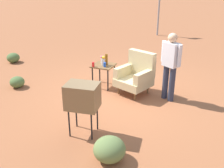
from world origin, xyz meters
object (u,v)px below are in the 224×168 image
Objects in this scene: armchair at (136,75)px; tv_on_stand at (82,96)px; side_table at (104,68)px; flower_vase at (103,60)px; person_standing at (170,63)px; road_sign at (159,6)px; soda_can_red at (93,64)px; bottle_tall_amber at (106,60)px; soda_can_blue at (105,65)px; bottle_short_clear at (102,60)px.

tv_on_stand is (-0.34, -2.17, 0.28)m from armchair.
flower_vase is (0.02, -0.06, 0.24)m from side_table.
road_sign is at bearing 105.74° from person_standing.
side_table is 0.24m from flower_vase.
tv_on_stand reaches higher than side_table.
bottle_tall_amber is at bearing 45.80° from soda_can_red.
person_standing reaches higher than side_table.
flower_vase is at bearing 135.50° from soda_can_blue.
soda_can_red is at bearing -161.03° from soda_can_blue.
bottle_tall_amber is 2.46× the size of soda_can_blue.
armchair reaches higher than flower_vase.
bottle_short_clear is 1.64× the size of soda_can_red.
person_standing is 0.67× the size of road_sign.
road_sign is 7.01m from soda_can_blue.
soda_can_blue and soda_can_red have the same top height.
bottle_short_clear is 0.37m from soda_can_red.
bottle_tall_amber reaches higher than side_table.
soda_can_blue is 0.30m from soda_can_red.
bottle_tall_amber is 1.13× the size of flower_vase.
road_sign is at bearing 92.13° from bottle_tall_amber.
tv_on_stand is 8.44× the size of soda_can_red.
side_table is 2.04× the size of bottle_tall_amber.
person_standing is 7.24m from road_sign.
flower_vase is (-0.06, -0.09, -0.00)m from bottle_tall_amber.
soda_can_red is at bearing -128.30° from side_table.
flower_vase is at bearing 179.73° from armchair.
person_standing is 1.99m from soda_can_red.
armchair is 2.21m from tv_on_stand.
bottle_tall_amber is 0.38m from soda_can_red.
soda_can_blue is (0.03, -0.17, -0.09)m from bottle_tall_amber.
armchair is 0.94m from side_table.
soda_can_blue is at bearing -179.80° from person_standing.
bottle_tall_amber is at bearing 56.89° from flower_vase.
side_table is 1.83m from person_standing.
tv_on_stand reaches higher than flower_vase.
bottle_short_clear is at bearing 153.35° from bottle_tall_amber.
armchair is 0.65× the size of person_standing.
side_table is 0.23m from soda_can_blue.
road_sign reaches higher than tv_on_stand.
side_table is 3.06× the size of bottle_short_clear.
flower_vase reaches higher than side_table.
road_sign is (-1.12, 6.89, 0.88)m from armchair.
tv_on_stand is 2.25m from flower_vase.
side_table is 2.32m from tv_on_stand.
side_table is at bearing 175.78° from person_standing.
soda_can_red is at bearing -138.46° from flower_vase.
soda_can_red is 0.46× the size of flower_vase.
armchair reaches higher than soda_can_blue.
bottle_tall_amber is at bearing -87.87° from road_sign.
person_standing is (1.19, 2.10, 0.16)m from tv_on_stand.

